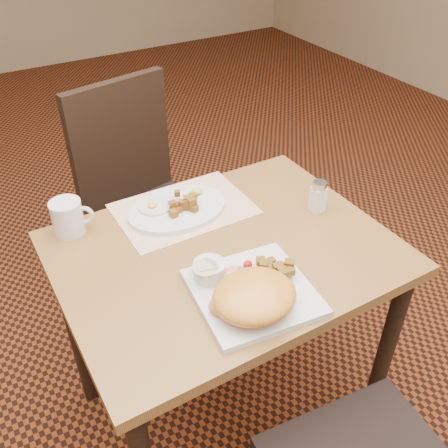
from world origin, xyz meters
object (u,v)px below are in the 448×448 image
chair_far (142,194)px  plate_square (253,292)px  table (225,278)px  plate_oval (177,209)px  salt_shaker (318,196)px  coffee_mug (68,217)px

chair_far → plate_square: chair_far is taller
table → plate_oval: size_ratio=2.96×
table → salt_shaker: size_ratio=9.00×
plate_oval → coffee_mug: bearing=167.4°
plate_square → salt_shaker: (0.36, 0.20, 0.04)m
table → plate_square: plate_square is taller
table → coffee_mug: bearing=139.5°
table → plate_oval: bearing=99.4°
chair_far → plate_oval: bearing=71.7°
plate_square → salt_shaker: bearing=29.3°
plate_oval → plate_square: bearing=-89.3°
salt_shaker → table: bearing=-176.9°
plate_oval → coffee_mug: 0.31m
plate_square → salt_shaker: 0.42m
table → chair_far: (0.02, 0.67, -0.10)m
chair_far → salt_shaker: 0.77m
plate_oval → salt_shaker: size_ratio=3.05×
salt_shaker → coffee_mug: bearing=157.9°
plate_square → coffee_mug: coffee_mug is taller
table → plate_oval: 0.26m
plate_oval → coffee_mug: size_ratio=2.64×
table → coffee_mug: coffee_mug is taller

